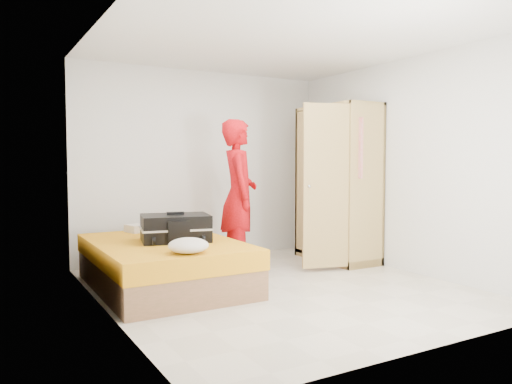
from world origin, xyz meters
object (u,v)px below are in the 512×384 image
bed (165,264)px  wardrobe (336,188)px  suitcase (176,228)px  round_cushion (188,246)px  person (239,195)px

bed → wardrobe: wardrobe is taller
suitcase → round_cushion: suitcase is taller
person → wardrobe: bearing=-74.6°
round_cushion → person: bearing=45.7°
wardrobe → round_cushion: bearing=-158.4°
bed → wardrobe: (2.50, 0.21, 0.75)m
wardrobe → person: 1.41m
bed → person: 1.35m
bed → round_cushion: 0.86m
wardrobe → suitcase: 2.44m
wardrobe → suitcase: bearing=-173.6°
suitcase → wardrobe: bearing=19.1°
suitcase → bed: bearing=165.2°
person → round_cushion: bearing=157.8°
bed → suitcase: 0.41m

